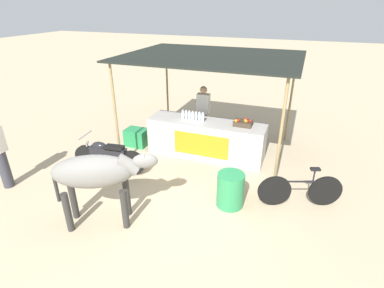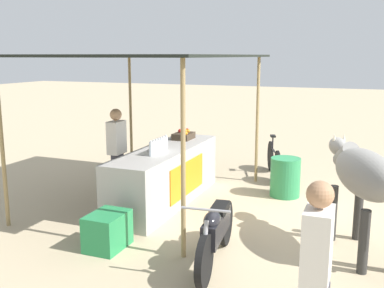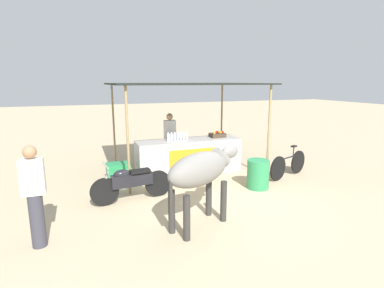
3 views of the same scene
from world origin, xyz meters
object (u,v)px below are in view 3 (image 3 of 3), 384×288
at_px(stall_counter, 189,156).
at_px(cooler_box, 118,172).
at_px(cow, 201,171).
at_px(motorcycle_parked, 131,182).
at_px(fruit_crate, 217,135).
at_px(water_barrel, 258,174).
at_px(vendor_behind_counter, 170,139).
at_px(passerby_on_street, 35,196).
at_px(bicycle_leaning, 289,164).

bearing_deg(stall_counter, cooler_box, -177.25).
distance_m(cow, motorcycle_parked, 1.98).
height_order(fruit_crate, cooler_box, fruit_crate).
bearing_deg(cooler_box, water_barrel, -29.36).
height_order(vendor_behind_counter, motorcycle_parked, vendor_behind_counter).
xyz_separation_m(cooler_box, water_barrel, (3.15, -1.77, 0.12)).
height_order(vendor_behind_counter, cow, vendor_behind_counter).
height_order(fruit_crate, motorcycle_parked, fruit_crate).
relative_size(cooler_box, passerby_on_street, 0.36).
distance_m(fruit_crate, cow, 3.73).
relative_size(water_barrel, passerby_on_street, 0.43).
relative_size(fruit_crate, bicycle_leaning, 0.28).
distance_m(stall_counter, motorcycle_parked, 2.49).
height_order(fruit_crate, passerby_on_street, passerby_on_street).
distance_m(water_barrel, motorcycle_parked, 3.06).
height_order(stall_counter, cow, cow).
height_order(stall_counter, cooler_box, stall_counter).
xyz_separation_m(fruit_crate, water_barrel, (0.20, -1.92, -0.68)).
xyz_separation_m(fruit_crate, cow, (-1.85, -3.24, 0.00)).
relative_size(water_barrel, motorcycle_parked, 0.40).
bearing_deg(bicycle_leaning, cooler_box, 163.77).
xyz_separation_m(cooler_box, passerby_on_street, (-1.59, -2.84, 0.61)).
height_order(cooler_box, bicycle_leaning, bicycle_leaning).
distance_m(stall_counter, fruit_crate, 1.08).
bearing_deg(motorcycle_parked, cow, -58.26).
bearing_deg(fruit_crate, cow, -119.78).
relative_size(vendor_behind_counter, water_barrel, 2.32).
xyz_separation_m(fruit_crate, passerby_on_street, (-4.54, -2.99, -0.18)).
relative_size(stall_counter, fruit_crate, 6.82).
height_order(stall_counter, passerby_on_street, passerby_on_street).
distance_m(vendor_behind_counter, cow, 3.99).
bearing_deg(stall_counter, passerby_on_street, -140.90).
bearing_deg(stall_counter, cow, -106.22).
distance_m(motorcycle_parked, passerby_on_street, 2.21).
height_order(cooler_box, cow, cow).
bearing_deg(motorcycle_parked, cooler_box, 93.91).
distance_m(water_barrel, passerby_on_street, 4.88).
bearing_deg(water_barrel, cooler_box, 150.64).
height_order(vendor_behind_counter, passerby_on_street, same).
bearing_deg(fruit_crate, water_barrel, -84.03).
relative_size(vendor_behind_counter, bicycle_leaning, 1.05).
bearing_deg(vendor_behind_counter, motorcycle_parked, -124.12).
height_order(cooler_box, water_barrel, water_barrel).
bearing_deg(bicycle_leaning, vendor_behind_counter, 142.14).
bearing_deg(cooler_box, vendor_behind_counter, 26.82).
bearing_deg(fruit_crate, motorcycle_parked, -150.22).
height_order(fruit_crate, water_barrel, fruit_crate).
distance_m(vendor_behind_counter, motorcycle_parked, 2.85).
xyz_separation_m(stall_counter, passerby_on_street, (-3.61, -2.94, 0.37)).
xyz_separation_m(stall_counter, motorcycle_parked, (-1.92, -1.58, -0.05)).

